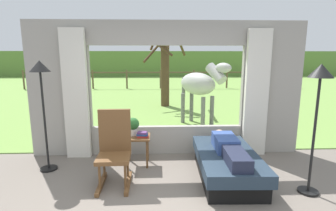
{
  "coord_description": "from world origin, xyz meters",
  "views": [
    {
      "loc": [
        -0.18,
        -2.65,
        1.9
      ],
      "look_at": [
        0.0,
        1.8,
        1.05
      ],
      "focal_mm": 27.63,
      "sensor_mm": 36.0,
      "label": 1
    }
  ],
  "objects": [
    {
      "name": "back_wall_with_window",
      "position": [
        0.0,
        2.26,
        1.25
      ],
      "size": [
        5.2,
        0.12,
        2.55
      ],
      "color": "#9E998E",
      "rests_on": "ground_plane"
    },
    {
      "name": "curtain_panel_left",
      "position": [
        -1.69,
        2.12,
        1.2
      ],
      "size": [
        0.44,
        0.1,
        2.4
      ],
      "primitive_type": "cube",
      "color": "silver",
      "rests_on": "ground_plane"
    },
    {
      "name": "curtain_panel_right",
      "position": [
        1.69,
        2.12,
        1.2
      ],
      "size": [
        0.44,
        0.1,
        2.4
      ],
      "primitive_type": "cube",
      "color": "silver",
      "rests_on": "ground_plane"
    },
    {
      "name": "outdoor_pasture_lawn",
      "position": [
        0.0,
        13.16,
        0.01
      ],
      "size": [
        36.0,
        21.68,
        0.02
      ],
      "primitive_type": "cube",
      "color": "#759E47",
      "rests_on": "ground_plane"
    },
    {
      "name": "distant_hill_ridge",
      "position": [
        0.0,
        23.0,
        1.2
      ],
      "size": [
        36.0,
        2.0,
        2.4
      ],
      "primitive_type": "cube",
      "color": "#5C7E3A",
      "rests_on": "ground_plane"
    },
    {
      "name": "recliner_sofa",
      "position": [
        0.9,
        1.15,
        0.22
      ],
      "size": [
        0.95,
        1.73,
        0.42
      ],
      "rotation": [
        0.0,
        0.0,
        -0.03
      ],
      "color": "black",
      "rests_on": "ground_plane"
    },
    {
      "name": "reclining_person",
      "position": [
        0.9,
        1.1,
        0.52
      ],
      "size": [
        0.36,
        1.43,
        0.22
      ],
      "rotation": [
        0.0,
        0.0,
        -0.03
      ],
      "color": "#334C8C",
      "rests_on": "recliner_sofa"
    },
    {
      "name": "rocking_chair",
      "position": [
        -0.83,
        1.05,
        0.55
      ],
      "size": [
        0.49,
        0.69,
        1.12
      ],
      "rotation": [
        0.0,
        0.0,
        0.02
      ],
      "color": "brown",
      "rests_on": "ground_plane"
    },
    {
      "name": "side_table",
      "position": [
        -0.54,
        1.72,
        0.43
      ],
      "size": [
        0.44,
        0.44,
        0.52
      ],
      "color": "brown",
      "rests_on": "ground_plane"
    },
    {
      "name": "potted_plant",
      "position": [
        -0.62,
        1.78,
        0.7
      ],
      "size": [
        0.22,
        0.22,
        0.32
      ],
      "color": "silver",
      "rests_on": "side_table"
    },
    {
      "name": "book_stack",
      "position": [
        -0.45,
        1.66,
        0.57
      ],
      "size": [
        0.21,
        0.15,
        0.1
      ],
      "color": "#B22D28",
      "rests_on": "side_table"
    },
    {
      "name": "floor_lamp_left",
      "position": [
        -2.05,
        1.56,
        1.48
      ],
      "size": [
        0.32,
        0.32,
        1.84
      ],
      "color": "black",
      "rests_on": "ground_plane"
    },
    {
      "name": "floor_lamp_right",
      "position": [
        1.94,
        0.64,
        1.46
      ],
      "size": [
        0.32,
        0.32,
        1.81
      ],
      "color": "black",
      "rests_on": "ground_plane"
    },
    {
      "name": "horse",
      "position": [
        0.95,
        4.23,
        1.16
      ],
      "size": [
        1.28,
        1.7,
        1.73
      ],
      "rotation": [
        0.0,
        0.0,
        -2.57
      ],
      "color": "#B2B2AD",
      "rests_on": "outdoor_pasture_lawn"
    },
    {
      "name": "pasture_tree",
      "position": [
        0.08,
        7.14,
        1.55
      ],
      "size": [
        1.67,
        1.71,
        3.04
      ],
      "color": "#4C3823",
      "rests_on": "outdoor_pasture_lawn"
    },
    {
      "name": "pasture_fence_line",
      "position": [
        0.0,
        12.76,
        0.74
      ],
      "size": [
        16.1,
        0.1,
        1.1
      ],
      "color": "brown",
      "rests_on": "outdoor_pasture_lawn"
    }
  ]
}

